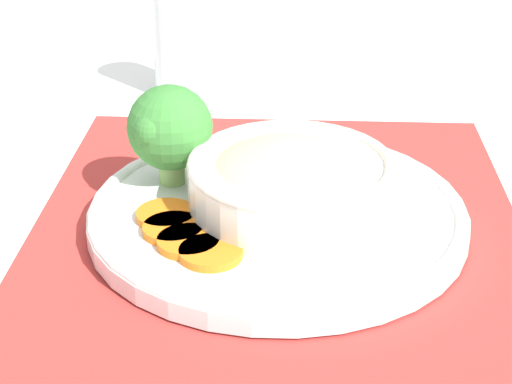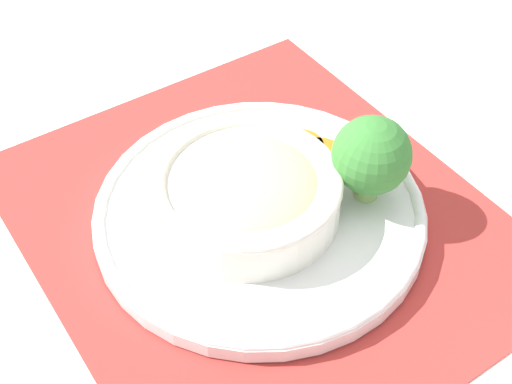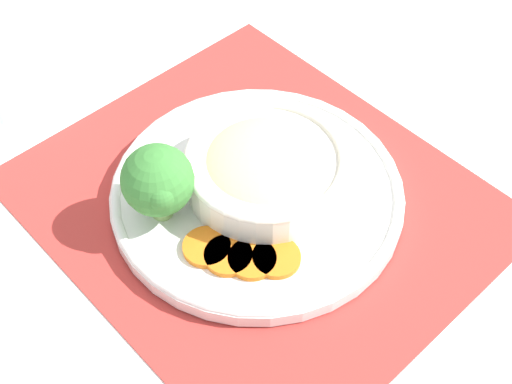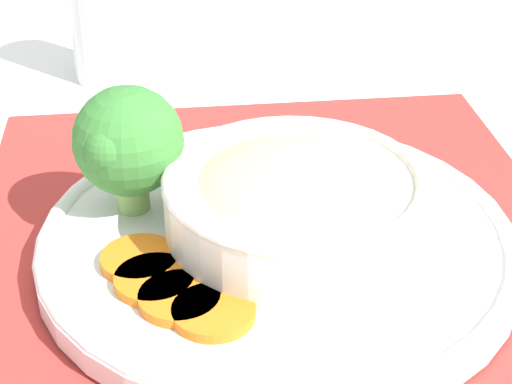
{
  "view_description": "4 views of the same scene",
  "coord_description": "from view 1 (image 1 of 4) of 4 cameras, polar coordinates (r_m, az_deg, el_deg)",
  "views": [
    {
      "loc": [
        -0.63,
        -0.07,
        0.36
      ],
      "look_at": [
        0.0,
        0.02,
        0.03
      ],
      "focal_mm": 60.0,
      "sensor_mm": 36.0,
      "label": 1
    },
    {
      "loc": [
        0.4,
        -0.23,
        0.52
      ],
      "look_at": [
        0.0,
        -0.01,
        0.05
      ],
      "focal_mm": 50.0,
      "sensor_mm": 36.0,
      "label": 2
    },
    {
      "loc": [
        -0.39,
        0.31,
        0.61
      ],
      "look_at": [
        -0.02,
        0.02,
        0.04
      ],
      "focal_mm": 50.0,
      "sensor_mm": 36.0,
      "label": 3
    },
    {
      "loc": [
        -0.47,
        0.03,
        0.34
      ],
      "look_at": [
        0.01,
        0.01,
        0.05
      ],
      "focal_mm": 60.0,
      "sensor_mm": 36.0,
      "label": 4
    }
  ],
  "objects": [
    {
      "name": "broccoli_floret",
      "position": [
        0.74,
        -5.79,
        4.26
      ],
      "size": [
        0.07,
        0.07,
        0.09
      ],
      "color": "#84AD5B",
      "rests_on": "plate"
    },
    {
      "name": "bowl",
      "position": [
        0.71,
        2.38,
        0.96
      ],
      "size": [
        0.17,
        0.17,
        0.05
      ],
      "color": "silver",
      "rests_on": "plate"
    },
    {
      "name": "carrot_slice_middle",
      "position": [
        0.68,
        -5.54,
        -2.46
      ],
      "size": [
        0.05,
        0.05,
        0.01
      ],
      "color": "orange",
      "rests_on": "plate"
    },
    {
      "name": "placemat",
      "position": [
        0.72,
        1.42,
        -2.33
      ],
      "size": [
        0.51,
        0.45,
        0.0
      ],
      "color": "#B2332D",
      "rests_on": "ground_plane"
    },
    {
      "name": "water_glass",
      "position": [
        1.01,
        -5.06,
        9.54
      ],
      "size": [
        0.06,
        0.06,
        0.12
      ],
      "color": "silver",
      "rests_on": "ground_plane"
    },
    {
      "name": "carrot_slice_extra",
      "position": [
        0.65,
        -3.03,
        -4.06
      ],
      "size": [
        0.05,
        0.05,
        0.01
      ],
      "color": "orange",
      "rests_on": "plate"
    },
    {
      "name": "carrot_slice_far",
      "position": [
        0.66,
        -4.54,
        -3.33
      ],
      "size": [
        0.05,
        0.05,
        0.01
      ],
      "color": "orange",
      "rests_on": "plate"
    },
    {
      "name": "ground_plane",
      "position": [
        0.73,
        1.42,
        -2.46
      ],
      "size": [
        4.0,
        4.0,
        0.0
      ],
      "primitive_type": "plane",
      "color": "white"
    },
    {
      "name": "carrot_slice_near",
      "position": [
        0.7,
        -6.01,
        -1.53
      ],
      "size": [
        0.05,
        0.05,
        0.01
      ],
      "color": "orange",
      "rests_on": "plate"
    },
    {
      "name": "plate",
      "position": [
        0.72,
        1.44,
        -1.4
      ],
      "size": [
        0.32,
        0.32,
        0.02
      ],
      "color": "white",
      "rests_on": "placemat"
    }
  ]
}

